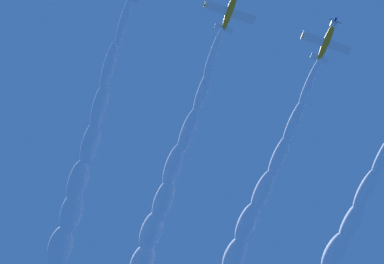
# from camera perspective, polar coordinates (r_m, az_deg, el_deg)

# --- Properties ---
(airplane_left_wingman) EXTENTS (7.74, 6.91, 2.22)m
(airplane_left_wingman) POSITION_cam_1_polar(r_m,az_deg,el_deg) (87.86, 13.17, 8.81)
(airplane_left_wingman) COLOR orange
(airplane_right_wingman) EXTENTS (7.74, 6.91, 2.20)m
(airplane_right_wingman) POSITION_cam_1_polar(r_m,az_deg,el_deg) (84.92, 3.81, 11.99)
(airplane_right_wingman) COLOR orange
(smoke_trail_lead) EXTENTS (12.13, 47.86, 4.33)m
(smoke_trail_lead) POSITION_cam_1_polar(r_m,az_deg,el_deg) (104.95, 13.55, -12.33)
(smoke_trail_lead) COLOR white
(smoke_trail_left_wingman) EXTENTS (12.20, 48.00, 4.25)m
(smoke_trail_left_wingman) POSITION_cam_1_polar(r_m,az_deg,el_deg) (99.78, 5.26, -9.95)
(smoke_trail_left_wingman) COLOR white
(smoke_trail_right_wingman) EXTENTS (12.02, 47.75, 4.25)m
(smoke_trail_right_wingman) POSITION_cam_1_polar(r_m,az_deg,el_deg) (97.23, -3.17, -7.64)
(smoke_trail_right_wingman) COLOR white
(smoke_trail_outer_left) EXTENTS (12.51, 48.04, 4.25)m
(smoke_trail_outer_left) POSITION_cam_1_polar(r_m,az_deg,el_deg) (95.64, -11.31, -5.61)
(smoke_trail_outer_left) COLOR white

